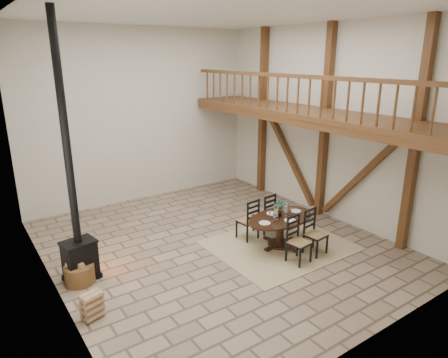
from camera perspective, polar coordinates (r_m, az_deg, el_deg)
ground at (r=9.37m, az=-0.98°, el=-9.36°), size 8.00×8.00×0.00m
room_shell at (r=9.17m, az=5.20°, el=9.76°), size 7.02×8.02×5.01m
rug at (r=9.40m, az=7.92°, el=-9.38°), size 3.00×2.50×0.02m
dining_table at (r=9.23m, az=8.02°, el=-7.12°), size 1.86×2.04×1.12m
wood_stove at (r=8.06m, az=-20.37°, el=-6.24°), size 0.69×0.57×5.00m
log_basket at (r=8.33m, az=-19.94°, el=-12.54°), size 0.56×0.56×0.47m
log_stack at (r=7.26m, az=-18.33°, el=-16.81°), size 0.40×0.33×0.48m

